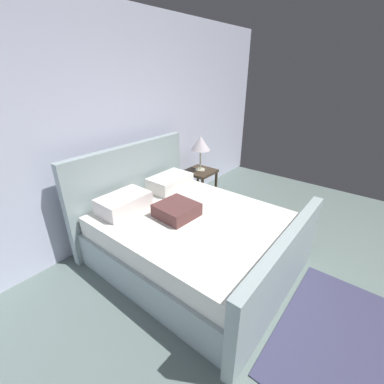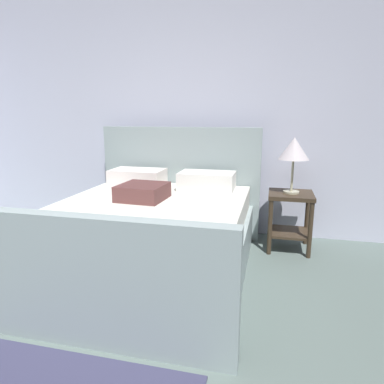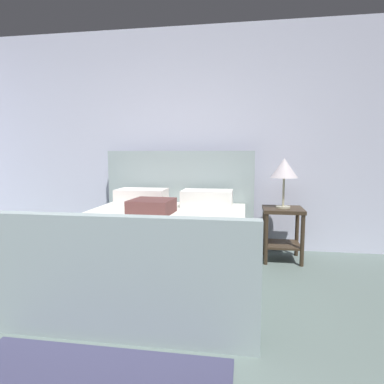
% 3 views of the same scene
% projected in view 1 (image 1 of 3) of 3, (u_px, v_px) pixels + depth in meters
% --- Properties ---
extents(wall_back, '(6.41, 0.12, 2.77)m').
position_uv_depth(wall_back, '(121.00, 129.00, 3.33)').
color(wall_back, silver).
rests_on(wall_back, ground).
extents(bed, '(1.81, 2.16, 1.24)m').
position_uv_depth(bed, '(189.00, 234.00, 2.98)').
color(bed, '#96A7A9').
rests_on(bed, ground).
extents(nightstand_right, '(0.44, 0.44, 0.60)m').
position_uv_depth(nightstand_right, '(200.00, 182.00, 4.26)').
color(nightstand_right, '#382B1D').
rests_on(nightstand_right, ground).
extents(table_lamp_right, '(0.30, 0.30, 0.56)m').
position_uv_depth(table_lamp_right, '(201.00, 144.00, 3.99)').
color(table_lamp_right, '#B7B293').
rests_on(table_lamp_right, nightstand_right).
extents(area_rug, '(1.50, 0.93, 0.01)m').
position_uv_depth(area_rug, '(339.00, 338.00, 2.20)').
color(area_rug, '#383754').
rests_on(area_rug, ground).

